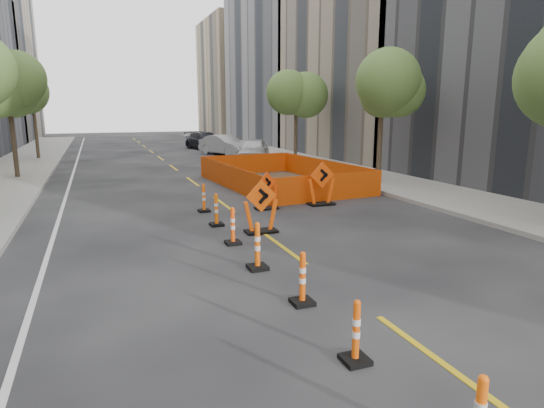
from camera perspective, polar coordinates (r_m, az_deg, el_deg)
name	(u,v)px	position (r m, az deg, el deg)	size (l,w,h in m)	color
ground_plane	(364,306)	(8.88, 11.41, -12.44)	(140.00, 140.00, 0.00)	black
sidewalk_right	(388,182)	(23.37, 14.35, 2.74)	(4.00, 90.00, 0.15)	gray
bld_right_c	(389,64)	(37.51, 14.50, 16.64)	(12.00, 16.00, 14.00)	gray
bld_right_d	(300,49)	(52.04, 3.59, 18.85)	(12.00, 18.00, 20.00)	gray
bld_right_e	(248,79)	(68.95, -3.06, 15.45)	(12.00, 14.00, 16.00)	tan
tree_l_c	(8,91)	(27.08, -30.23, 12.19)	(2.80, 2.80, 5.95)	#382B1E
tree_l_d	(32,96)	(37.00, -27.88, 11.90)	(2.80, 2.80, 5.95)	#382B1E
tree_r_b	(382,89)	(22.77, 13.67, 13.79)	(2.80, 2.80, 5.95)	#382B1E
tree_r_c	(296,95)	(31.53, 3.03, 13.46)	(2.80, 2.80, 5.95)	#382B1E
channelizer_2	(356,331)	(6.88, 10.52, -15.44)	(0.38, 0.38, 0.97)	#DC4D09
channelizer_3	(303,278)	(8.62, 3.85, -9.26)	(0.41, 0.41, 1.04)	#E04B09
channelizer_4	(257,246)	(10.40, -1.84, -5.27)	(0.44, 0.44, 1.12)	#E05209
channelizer_5	(233,226)	(12.36, -4.95, -2.74)	(0.41, 0.41, 1.03)	#FC4B0A
channelizer_6	(216,210)	(14.36, -7.01, -0.70)	(0.41, 0.41, 1.04)	#DD5A09
channelizer_7	(204,198)	(16.40, -8.56, 0.77)	(0.40, 0.40, 1.02)	#E85609
chevron_sign_left	(261,206)	(13.41, -1.39, -0.30)	(1.06, 0.64, 1.60)	#FF530A
chevron_sign_center	(266,190)	(16.59, -0.71, 1.72)	(0.94, 0.56, 1.41)	#FF410A
chevron_sign_right	(322,184)	(17.42, 6.24, 2.57)	(1.11, 0.67, 1.67)	#EC4709
safety_fence	(280,174)	(22.00, 0.96, 3.81)	(5.16, 8.79, 1.10)	#FF5D0D
parked_car_near	(254,150)	(31.90, -2.29, 6.78)	(1.93, 4.80, 1.63)	silver
parked_car_mid	(224,145)	(36.88, -5.98, 7.37)	(1.68, 4.83, 1.59)	#A3A4A9
parked_car_far	(205,141)	(42.35, -8.36, 7.86)	(2.19, 5.39, 1.56)	black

